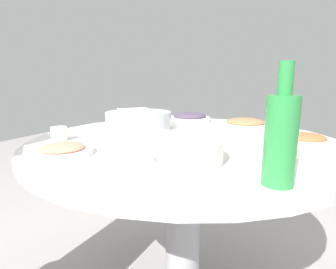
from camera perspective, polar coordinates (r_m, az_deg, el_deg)
The scene contains 10 objects.
round_dining_table at distance 1.18m, azimuth 3.13°, elevation -8.67°, with size 1.22×1.22×0.78m.
rice_bowl at distance 1.36m, azimuth -6.02°, elevation 2.98°, with size 0.32×0.32×0.09m.
soup_bowl at distance 0.83m, azimuth 1.04°, elevation -3.29°, with size 0.32×0.29×0.07m.
dish_eggplant at distance 1.60m, azimuth 4.43°, elevation 3.47°, with size 0.23×0.23×0.05m.
dish_stirfry at distance 1.15m, azimuth 26.33°, elevation -1.03°, with size 0.20×0.20×0.04m.
dish_shrimp at distance 0.97m, azimuth -20.64°, elevation -2.91°, with size 0.19×0.19×0.04m.
dish_tofu_braise at distance 1.44m, azimuth 15.41°, elevation 2.14°, with size 0.25×0.25×0.05m.
green_bottle at distance 0.67m, azimuth 21.98°, elevation -0.52°, with size 0.07×0.07×0.28m.
tea_cup_near at distance 1.17m, azimuth -21.28°, elevation 0.13°, with size 0.06×0.06×0.06m, color white.
tea_cup_far at distance 1.33m, azimuth 22.02°, elevation 1.53°, with size 0.08×0.08×0.07m, color silver.
Camera 1 is at (-1.01, -0.45, 1.02)m, focal length 29.94 mm.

